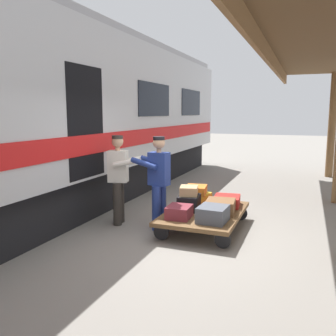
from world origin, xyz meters
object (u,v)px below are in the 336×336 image
(suitcase_slate_roller, at_px, (213,214))
(suitcase_brown_leather, at_px, (220,206))
(suitcase_yellow_case, at_px, (198,198))
(suitcase_black_hardshell, at_px, (189,203))
(suitcase_burgundy_valise, at_px, (179,212))
(luggage_cart, at_px, (204,214))
(porter_in_overalls, at_px, (158,179))
(suitcase_red_plastic, at_px, (227,201))
(porter_by_door, at_px, (119,176))
(suitcase_orange_carryall, at_px, (196,190))
(suitcase_tan_vintage, at_px, (189,191))
(train_car, at_px, (20,116))

(suitcase_slate_roller, bearing_deg, suitcase_brown_leather, -90.00)
(suitcase_yellow_case, relative_size, suitcase_black_hardshell, 1.17)
(suitcase_slate_roller, distance_m, suitcase_burgundy_valise, 0.59)
(luggage_cart, distance_m, suitcase_black_hardshell, 0.35)
(porter_in_overalls, bearing_deg, suitcase_burgundy_valise, 150.44)
(suitcase_slate_roller, xyz_separation_m, suitcase_brown_leather, (-0.00, -0.55, -0.01))
(suitcase_red_plastic, distance_m, suitcase_brown_leather, 0.55)
(suitcase_burgundy_valise, height_order, porter_by_door, porter_by_door)
(suitcase_burgundy_valise, height_order, suitcase_orange_carryall, suitcase_orange_carryall)
(suitcase_yellow_case, distance_m, suitcase_black_hardshell, 0.56)
(porter_by_door, bearing_deg, suitcase_black_hardshell, -168.86)
(suitcase_slate_roller, relative_size, suitcase_tan_vintage, 1.38)
(luggage_cart, bearing_deg, suitcase_yellow_case, -61.91)
(train_car, height_order, suitcase_orange_carryall, train_car)
(suitcase_orange_carryall, height_order, porter_by_door, porter_by_door)
(suitcase_red_plastic, distance_m, porter_by_door, 2.13)
(suitcase_brown_leather, bearing_deg, suitcase_black_hardshell, 0.00)
(porter_in_overalls, bearing_deg, suitcase_tan_vintage, -149.68)
(suitcase_slate_roller, distance_m, suitcase_orange_carryall, 1.25)
(suitcase_slate_roller, xyz_separation_m, suitcase_black_hardshell, (0.59, -0.55, 0.01))
(suitcase_slate_roller, xyz_separation_m, suitcase_red_plastic, (0.00, -1.11, -0.04))
(porter_in_overalls, bearing_deg, suitcase_brown_leather, -166.58)
(suitcase_slate_roller, relative_size, suitcase_red_plastic, 0.93)
(luggage_cart, relative_size, suitcase_yellow_case, 3.58)
(train_car, distance_m, suitcase_black_hardshell, 3.66)
(suitcase_yellow_case, xyz_separation_m, suitcase_burgundy_valise, (0.00, 1.11, 0.01))
(suitcase_yellow_case, bearing_deg, suitcase_black_hardshell, 90.00)
(suitcase_burgundy_valise, bearing_deg, suitcase_red_plastic, -118.09)
(suitcase_slate_roller, bearing_deg, suitcase_orange_carryall, -60.23)
(suitcase_orange_carryall, height_order, suitcase_tan_vintage, suitcase_tan_vintage)
(train_car, relative_size, suitcase_red_plastic, 32.06)
(suitcase_orange_carryall, distance_m, suitcase_tan_vintage, 0.50)
(train_car, height_order, suitcase_burgundy_valise, train_car)
(train_car, distance_m, suitcase_brown_leather, 4.20)
(suitcase_slate_roller, bearing_deg, porter_in_overalls, -14.75)
(suitcase_burgundy_valise, relative_size, suitcase_black_hardshell, 0.94)
(suitcase_burgundy_valise, distance_m, suitcase_brown_leather, 0.81)
(suitcase_burgundy_valise, xyz_separation_m, suitcase_orange_carryall, (0.02, -1.08, 0.16))
(suitcase_slate_roller, relative_size, suitcase_burgundy_valise, 1.14)
(suitcase_brown_leather, relative_size, porter_by_door, 0.30)
(porter_in_overalls, bearing_deg, suitcase_slate_roller, 165.25)
(porter_by_door, bearing_deg, suitcase_brown_leather, -172.26)
(suitcase_yellow_case, height_order, suitcase_tan_vintage, suitcase_tan_vintage)
(train_car, relative_size, suitcase_slate_roller, 34.38)
(suitcase_tan_vintage, bearing_deg, suitcase_burgundy_valise, 91.40)
(suitcase_brown_leather, xyz_separation_m, suitcase_orange_carryall, (0.62, -0.52, 0.15))
(porter_in_overalls, distance_m, porter_by_door, 0.80)
(luggage_cart, bearing_deg, suitcase_tan_vintage, -5.15)
(suitcase_red_plastic, distance_m, suitcase_burgundy_valise, 1.26)
(porter_in_overalls, bearing_deg, suitcase_black_hardshell, -152.79)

